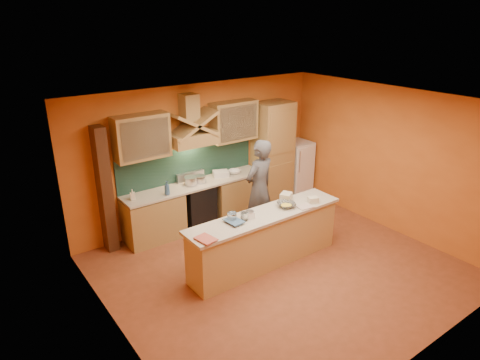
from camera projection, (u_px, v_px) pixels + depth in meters
floor at (280, 269)px, 7.24m from camera, size 5.50×5.00×0.01m
ceiling at (287, 104)px, 6.22m from camera, size 5.50×5.00×0.01m
wall_back at (200, 153)px, 8.61m from camera, size 5.50×0.02×2.80m
wall_front at (430, 262)px, 4.85m from camera, size 5.50×0.02×2.80m
wall_left at (114, 245)px, 5.22m from camera, size 0.02×5.00×2.80m
wall_right at (390, 160)px, 8.24m from camera, size 0.02×5.00×2.80m
base_cabinet_left at (154, 218)px, 8.05m from camera, size 1.10×0.60×0.86m
base_cabinet_right at (236, 195)px, 9.09m from camera, size 1.10×0.60×0.86m
counter_top at (196, 184)px, 8.40m from camera, size 3.00×0.62×0.04m
stove at (197, 205)px, 8.56m from camera, size 0.60×0.58×0.90m
backsplash at (188, 164)px, 8.49m from camera, size 3.00×0.03×0.70m
range_hood at (193, 139)px, 8.10m from camera, size 0.92×0.50×0.24m
hood_chimney at (189, 107)px, 7.97m from camera, size 0.30×0.30×0.50m
upper_cabinet_left at (141, 137)px, 7.54m from camera, size 1.00×0.35×0.80m
upper_cabinet_right at (234, 121)px, 8.64m from camera, size 1.00×0.35×0.80m
pantry_column at (272, 154)px, 9.38m from camera, size 0.80×0.60×2.30m
fridge at (296, 169)px, 9.98m from camera, size 0.58×0.60×1.30m
trim_column_left at (105, 191)px, 7.46m from camera, size 0.20×0.30×2.30m
island_body at (265, 240)px, 7.25m from camera, size 2.80×0.55×0.88m
island_top at (265, 215)px, 7.08m from camera, size 2.90×0.62×0.05m
person at (259, 188)px, 8.08m from camera, size 0.77×0.59×1.90m
pot_large at (191, 182)px, 8.30m from camera, size 0.30×0.30×0.17m
pot_small at (200, 180)px, 8.42m from camera, size 0.26×0.26×0.14m
soap_bottle_a at (133, 195)px, 7.63m from camera, size 0.11×0.11×0.19m
soap_bottle_b at (167, 188)px, 7.82m from camera, size 0.14×0.14×0.26m
bowl_back at (235, 172)px, 8.88m from camera, size 0.33×0.33×0.08m
dish_rack at (221, 174)px, 8.74m from camera, size 0.38×0.34×0.11m
book_lower at (200, 242)px, 6.16m from camera, size 0.28×0.34×0.03m
book_upper at (228, 223)px, 6.67m from camera, size 0.25×0.33×0.02m
jar_large at (232, 217)px, 6.78m from camera, size 0.15×0.15×0.15m
jar_small at (244, 216)px, 6.82m from camera, size 0.13×0.13×0.13m
kitchen_scale at (250, 215)px, 6.91m from camera, size 0.14×0.14×0.10m
mixing_bowl at (286, 205)px, 7.30m from camera, size 0.39×0.39×0.08m
cloth at (305, 207)px, 7.30m from camera, size 0.29×0.23×0.02m
grocery_bag_a at (286, 197)px, 7.54m from camera, size 0.27×0.26×0.14m
grocery_bag_b at (313, 200)px, 7.46m from camera, size 0.21×0.19×0.10m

